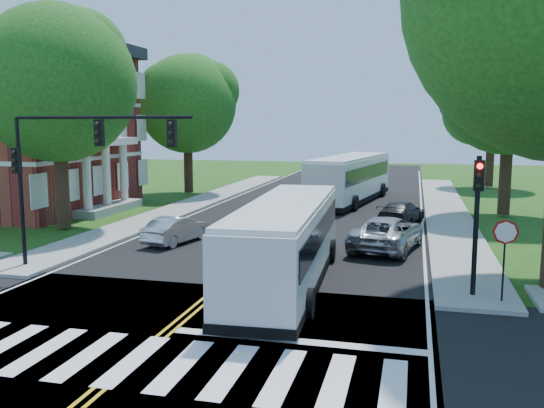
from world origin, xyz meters
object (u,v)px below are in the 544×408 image
(suv, at_px, (387,233))
(dark_sedan, at_px, (401,213))
(signal_nw, at_px, (73,155))
(bus_follow, at_px, (350,178))
(hatchback, at_px, (177,229))
(bus_lead, at_px, (286,241))
(signal_ne, at_px, (477,207))

(suv, bearing_deg, dark_sedan, -82.74)
(signal_nw, xyz_separation_m, bus_follow, (7.77, 21.69, -2.65))
(bus_follow, bearing_deg, hatchback, 77.86)
(suv, distance_m, dark_sedan, 6.72)
(signal_nw, distance_m, hatchback, 7.08)
(suv, bearing_deg, hatchback, 16.41)
(bus_lead, xyz_separation_m, bus_follow, (-0.17, 21.44, 0.19))
(signal_nw, distance_m, suv, 13.44)
(bus_lead, xyz_separation_m, dark_sedan, (3.55, 13.19, -0.88))
(bus_lead, height_order, suv, bus_lead)
(dark_sedan, bearing_deg, hatchback, 50.72)
(bus_follow, bearing_deg, signal_nw, 79.77)
(hatchback, relative_size, dark_sedan, 0.86)
(bus_follow, bearing_deg, suv, 111.85)
(bus_lead, bearing_deg, hatchback, -43.64)
(bus_follow, height_order, suv, bus_follow)
(bus_lead, bearing_deg, signal_ne, 174.88)
(hatchback, bearing_deg, signal_nw, 88.50)
(signal_ne, bearing_deg, bus_lead, 177.71)
(signal_ne, height_order, bus_follow, signal_ne)
(signal_nw, height_order, hatchback, signal_nw)
(signal_nw, distance_m, signal_ne, 14.13)
(bus_follow, distance_m, dark_sedan, 9.11)
(signal_nw, height_order, bus_lead, signal_nw)
(signal_ne, bearing_deg, dark_sedan, 100.82)
(signal_nw, height_order, suv, signal_nw)
(hatchback, xyz_separation_m, suv, (9.57, 0.91, 0.11))
(signal_ne, relative_size, suv, 0.83)
(hatchback, bearing_deg, signal_ne, 167.94)
(signal_ne, distance_m, bus_lead, 6.28)
(bus_follow, relative_size, suv, 2.43)
(hatchback, bearing_deg, bus_lead, 151.98)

